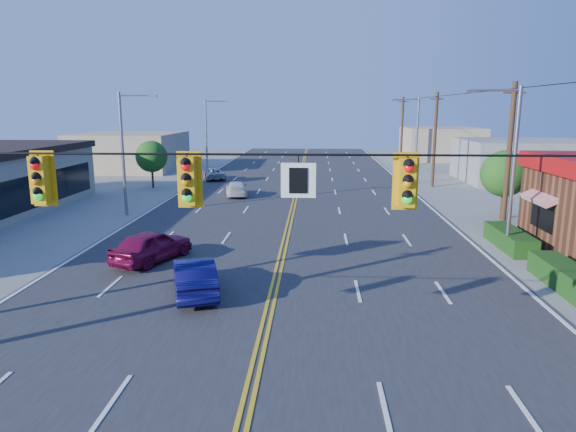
{
  "coord_description": "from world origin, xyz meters",
  "views": [
    {
      "loc": [
        1.56,
        -10.91,
        6.95
      ],
      "look_at": [
        0.35,
        11.76,
        2.2
      ],
      "focal_mm": 32.0,
      "sensor_mm": 36.0,
      "label": 1
    }
  ],
  "objects_px": {
    "signal_span": "(238,206)",
    "car_white": "(237,189)",
    "car_magenta": "(152,247)",
    "car_silver": "(212,174)",
    "car_blue": "(194,277)"
  },
  "relations": [
    {
      "from": "signal_span",
      "to": "car_white",
      "type": "distance_m",
      "value": 30.36
    },
    {
      "from": "signal_span",
      "to": "car_magenta",
      "type": "distance_m",
      "value": 13.52
    },
    {
      "from": "car_magenta",
      "to": "car_silver",
      "type": "height_order",
      "value": "car_magenta"
    },
    {
      "from": "signal_span",
      "to": "car_silver",
      "type": "xyz_separation_m",
      "value": [
        -8.55,
        39.32,
        -4.31
      ]
    },
    {
      "from": "signal_span",
      "to": "car_magenta",
      "type": "height_order",
      "value": "signal_span"
    },
    {
      "from": "car_white",
      "to": "signal_span",
      "type": "bearing_deg",
      "value": 88.57
    },
    {
      "from": "car_magenta",
      "to": "car_silver",
      "type": "distance_m",
      "value": 27.96
    },
    {
      "from": "signal_span",
      "to": "car_white",
      "type": "height_order",
      "value": "signal_span"
    },
    {
      "from": "signal_span",
      "to": "car_silver",
      "type": "height_order",
      "value": "signal_span"
    },
    {
      "from": "car_blue",
      "to": "car_silver",
      "type": "xyz_separation_m",
      "value": [
        -5.68,
        31.9,
        -0.12
      ]
    },
    {
      "from": "car_magenta",
      "to": "car_blue",
      "type": "relative_size",
      "value": 1.02
    },
    {
      "from": "signal_span",
      "to": "car_magenta",
      "type": "relative_size",
      "value": 5.63
    },
    {
      "from": "signal_span",
      "to": "car_blue",
      "type": "relative_size",
      "value": 5.74
    },
    {
      "from": "car_magenta",
      "to": "car_white",
      "type": "height_order",
      "value": "car_magenta"
    },
    {
      "from": "car_blue",
      "to": "car_white",
      "type": "xyz_separation_m",
      "value": [
        -1.79,
        22.27,
        -0.11
      ]
    }
  ]
}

